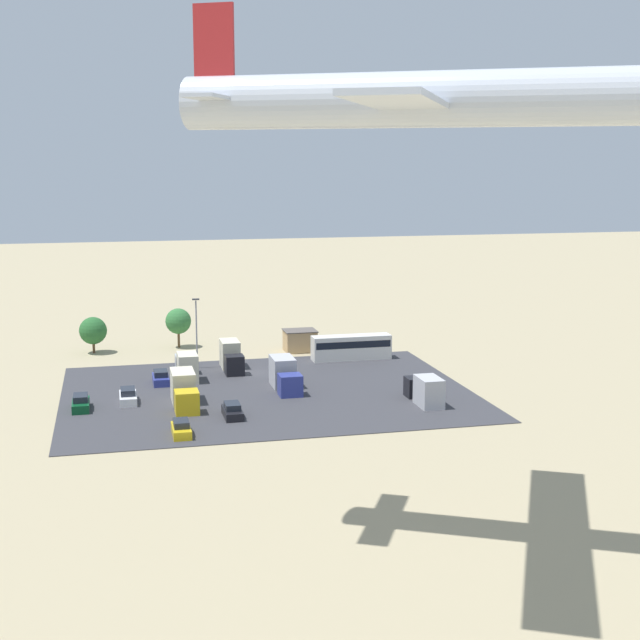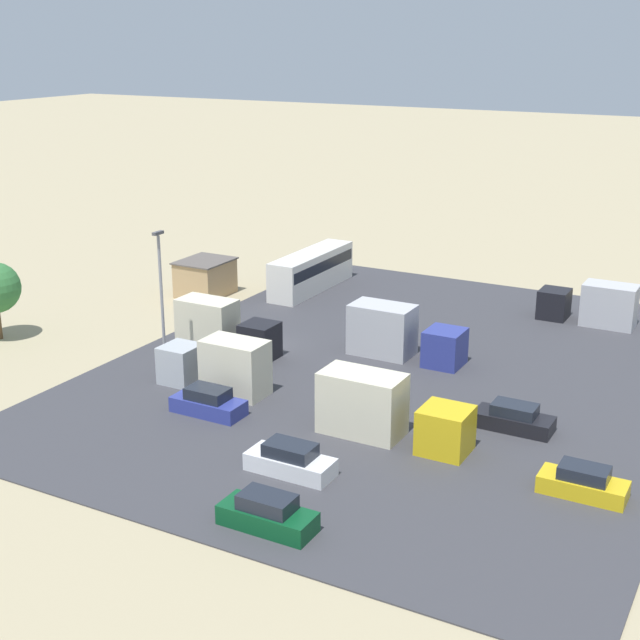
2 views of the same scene
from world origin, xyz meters
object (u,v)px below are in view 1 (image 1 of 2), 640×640
bus (351,347)px  parked_truck_0 (187,367)px  parked_car_3 (81,403)px  parked_truck_4 (231,357)px  parked_car_2 (128,397)px  airplane (437,99)px  parked_truck_1 (184,391)px  parked_car_0 (181,429)px  parked_car_4 (232,411)px  parked_truck_3 (285,375)px  shed_building (300,341)px  parked_car_1 (161,378)px  parked_truck_2 (425,390)px

bus → parked_truck_0: size_ratio=1.48×
parked_car_3 → parked_truck_4: size_ratio=0.60×
parked_car_2 → parked_truck_4: parked_truck_4 is taller
airplane → parked_truck_0: bearing=-140.1°
parked_truck_0 → parked_truck_4: size_ratio=0.97×
bus → parked_truck_1: (24.02, 18.02, -0.17)m
parked_car_0 → parked_car_4: parked_car_0 is taller
parked_car_2 → parked_truck_3: (-18.19, -2.02, 0.95)m
parked_car_4 → parked_car_2: bearing=-38.5°
shed_building → parked_car_4: 34.15m
parked_car_3 → parked_truck_4: bearing=-140.5°
parked_truck_0 → parked_car_1: bearing=-156.2°
parked_car_3 → parked_truck_0: 16.72m
parked_car_3 → parked_truck_4: 23.88m
parked_car_2 → parked_truck_3: bearing=6.3°
shed_building → parked_car_3: bearing=39.8°
parked_truck_4 → parked_truck_1: bearing=65.1°
parked_truck_2 → parked_truck_3: (13.92, -10.01, 0.14)m
shed_building → parked_truck_1: parked_truck_1 is taller
parked_car_0 → parked_car_3: 15.36m
parked_car_0 → parked_car_3: size_ratio=0.93×
parked_truck_1 → airplane: (-13.01, 42.02, 28.64)m
parked_car_1 → parked_truck_1: bearing=-79.4°
parked_truck_2 → parked_truck_4: parked_truck_4 is taller
bus → parked_truck_3: bearing=-41.2°
parked_truck_2 → airplane: airplane is taller
parked_truck_3 → parked_car_2: bearing=6.3°
shed_building → parked_truck_3: (6.28, 20.76, 0.17)m
parked_truck_1 → parked_truck_3: size_ratio=1.07×
parked_car_0 → shed_building: bearing=61.6°
parked_car_1 → parked_truck_1: (-1.95, 10.45, 0.95)m
shed_building → parked_car_0: size_ratio=1.10×
parked_car_4 → parked_truck_3: 12.96m
parked_truck_4 → parked_car_0: bearing=72.4°
shed_building → bus: 9.14m
parked_truck_4 → parked_car_1: bearing=30.2°
bus → parked_car_0: (25.23, 29.10, -1.15)m
parked_car_4 → parked_truck_3: size_ratio=0.55×
parked_car_1 → parked_car_2: parked_car_2 is taller
parked_truck_3 → parked_car_3: bearing=9.3°
airplane → parked_truck_3: bearing=-151.3°
parked_truck_1 → parked_car_2: bearing=-22.4°
parked_car_0 → parked_truck_4: (-8.57, -26.96, 1.00)m
parked_truck_3 → airplane: size_ratio=0.25×
parked_car_4 → airplane: size_ratio=0.14×
parked_truck_0 → parked_truck_4: (-6.03, -3.97, 0.05)m
airplane → parked_car_3: bearing=-122.9°
shed_building → parked_car_3: (29.51, 24.55, -0.76)m
bus → parked_truck_2: 23.63m
shed_building → parked_truck_1: (18.45, 25.26, 0.17)m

